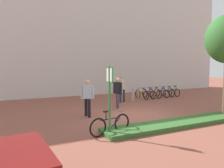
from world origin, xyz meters
The scene contains 10 objects.
ground_plane centered at (0.00, 0.00, 0.00)m, with size 60.00×60.00×0.00m, color brown.
building_facade centered at (0.00, 8.05, 5.00)m, with size 28.00×1.20×10.00m, color silver.
planter_strip centered at (0.92, -2.30, 0.08)m, with size 7.00×1.10×0.16m, color #336028.
parking_sign_post centered at (-2.39, -2.30, 1.54)m, with size 0.09×0.36×2.35m.
bike_at_sign centered at (-2.29, -2.16, 0.35)m, with size 1.66×0.47×0.86m.
bike_rack_cluster centered at (4.62, 4.05, 0.35)m, with size 3.75×1.77×0.83m.
bollard_steel centered at (2.05, 3.44, 0.45)m, with size 0.16×0.16×0.90m, color #ADADB2.
person_suited_dark centered at (-0.06, 1.59, 0.98)m, with size 0.37×0.57×1.72m.
person_shirt_white centered at (-2.11, 0.65, 0.98)m, with size 0.56×0.46×1.72m.
person_casual_tan centered at (1.22, 3.41, 0.98)m, with size 0.47×0.61×1.72m.
Camera 1 is at (-5.47, -8.78, 2.40)m, focal length 34.97 mm.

